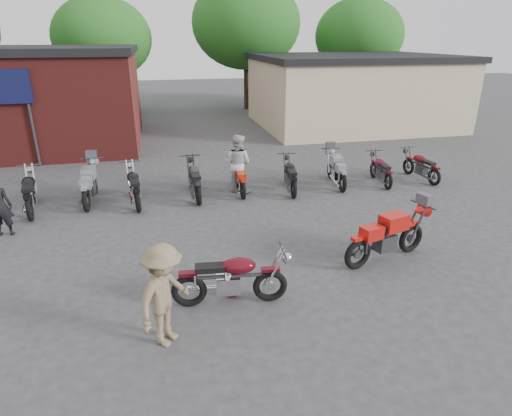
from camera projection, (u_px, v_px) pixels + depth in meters
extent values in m
plane|color=#353538|center=(273.00, 275.00, 9.01)|extent=(90.00, 90.00, 0.00)
cube|color=tan|center=(351.00, 93.00, 23.68)|extent=(10.00, 8.00, 3.50)
ellipsoid|color=red|center=(233.00, 291.00, 8.24)|extent=(0.29, 0.29, 0.23)
imported|color=#BABAB5|center=(238.00, 163.00, 13.55)|extent=(1.14, 1.11, 1.86)
imported|color=#7C674C|center=(164.00, 295.00, 6.73)|extent=(1.21, 1.31, 1.77)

